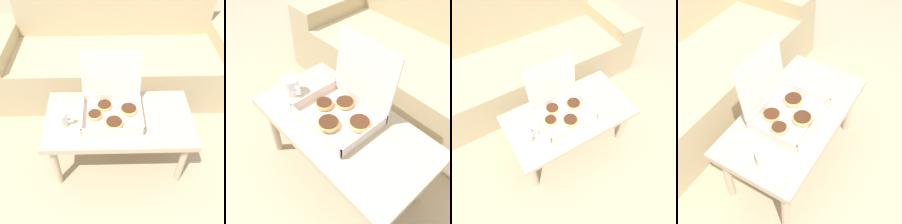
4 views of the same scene
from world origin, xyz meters
The scene contains 5 objects.
ground_plane centered at (0.00, 0.00, 0.00)m, with size 12.00×12.00×0.00m, color tan.
couch centered at (0.00, 0.81, 0.31)m, with size 2.21×0.81×0.94m.
coffee_table centered at (0.00, -0.09, 0.39)m, with size 0.93×0.49×0.44m.
pastry_box centered at (-0.04, -0.05, 0.50)m, with size 0.37×0.34×0.37m.
coffee_mug centered at (-0.36, -0.14, 0.48)m, with size 0.13×0.09×0.10m.
Camera 3 is at (-0.50, -0.86, 1.74)m, focal length 35.00 mm.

